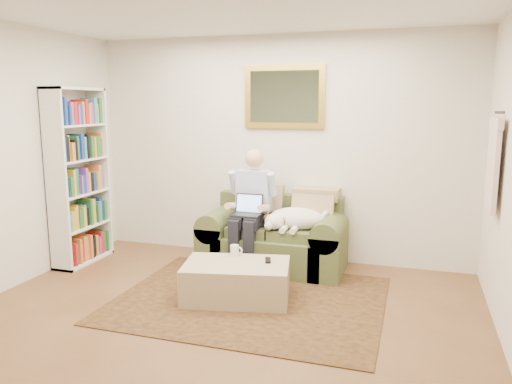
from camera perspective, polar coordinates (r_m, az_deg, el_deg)
The scene contains 12 objects.
room_shell at distance 3.85m, azimuth -6.02°, elevation 2.18°, with size 4.51×5.00×2.61m.
rug at distance 4.81m, azimuth -0.69°, elevation -12.15°, with size 2.45×1.96×0.01m, color black.
sofa at distance 5.62m, azimuth 2.03°, elevation -5.95°, with size 1.58×0.80×0.95m.
seated_man at distance 5.46m, azimuth -0.75°, elevation -2.20°, with size 0.52×0.74×1.33m, color #8C99D8, non-canonical shape.
laptop at distance 5.39m, azimuth -0.96°, elevation -1.99°, with size 0.31×0.24×0.22m.
sleeping_dog at distance 5.39m, azimuth 4.71°, elevation -3.03°, with size 0.65×0.41×0.24m, color white, non-canonical shape.
ottoman at distance 4.76m, azimuth -2.23°, elevation -10.17°, with size 0.97×0.62×0.35m, color tan.
coffee_mug at distance 4.94m, azimuth -2.46°, elevation -6.64°, with size 0.08×0.08×0.10m, color white.
tv_remote at distance 4.76m, azimuth 1.37°, elevation -7.80°, with size 0.05×0.15×0.02m, color black.
bookshelf at distance 6.03m, azimuth -19.60°, elevation 1.65°, with size 0.28×0.80×2.00m, color white, non-canonical shape.
wall_mirror at distance 5.79m, azimuth 3.24°, elevation 10.83°, with size 0.94×0.04×0.72m.
hanging_shirt at distance 4.80m, azimuth 25.50°, elevation 3.43°, with size 0.06×0.52×0.90m, color beige, non-canonical shape.
Camera 1 is at (1.54, -3.13, 1.83)m, focal length 35.00 mm.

